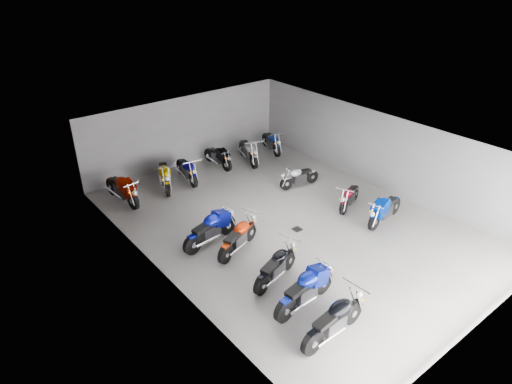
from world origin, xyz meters
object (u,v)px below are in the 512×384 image
at_px(motorcycle_back_b, 165,175).
at_px(motorcycle_right_d, 350,196).
at_px(motorcycle_left_a, 334,320).
at_px(motorcycle_right_c, 385,209).
at_px(motorcycle_left_d, 238,237).
at_px(motorcycle_back_a, 122,189).
at_px(motorcycle_back_d, 218,156).
at_px(motorcycle_back_f, 272,142).
at_px(motorcycle_left_b, 306,289).
at_px(motorcycle_left_c, 276,266).
at_px(motorcycle_right_f, 299,177).
at_px(motorcycle_back_e, 249,151).
at_px(motorcycle_left_e, 211,229).
at_px(drain_grate, 297,229).
at_px(motorcycle_back_c, 187,170).

bearing_deg(motorcycle_back_b, motorcycle_right_d, 151.39).
relative_size(motorcycle_left_a, motorcycle_right_c, 1.04).
relative_size(motorcycle_left_a, motorcycle_left_d, 1.10).
distance_m(motorcycle_left_d, motorcycle_right_d, 5.14).
xyz_separation_m(motorcycle_back_a, motorcycle_back_d, (4.89, 0.44, -0.08)).
bearing_deg(motorcycle_right_d, motorcycle_back_f, -33.71).
relative_size(motorcycle_left_b, motorcycle_left_c, 1.14).
distance_m(motorcycle_right_d, motorcycle_right_f, 2.54).
distance_m(motorcycle_left_a, motorcycle_back_f, 12.48).
xyz_separation_m(motorcycle_right_c, motorcycle_back_e, (-0.53, 7.42, 0.03)).
distance_m(motorcycle_left_b, motorcycle_left_d, 3.32).
height_order(motorcycle_left_b, motorcycle_back_f, motorcycle_left_b).
distance_m(motorcycle_left_e, motorcycle_back_e, 6.93).
relative_size(drain_grate, motorcycle_right_c, 0.14).
relative_size(drain_grate, motorcycle_left_e, 0.14).
bearing_deg(motorcycle_right_f, motorcycle_right_c, -165.58).
xyz_separation_m(motorcycle_back_b, motorcycle_back_e, (4.38, -0.09, -0.01)).
distance_m(motorcycle_back_d, motorcycle_back_e, 1.49).
xyz_separation_m(motorcycle_left_b, motorcycle_right_d, (5.28, 2.97, -0.11)).
distance_m(motorcycle_left_a, motorcycle_back_b, 10.27).
height_order(motorcycle_right_d, motorcycle_back_b, motorcycle_back_b).
bearing_deg(motorcycle_left_a, motorcycle_back_f, 143.97).
height_order(motorcycle_left_b, motorcycle_left_c, motorcycle_left_b).
bearing_deg(motorcycle_back_d, motorcycle_back_a, 4.80).
distance_m(motorcycle_left_a, motorcycle_right_f, 8.58).
relative_size(motorcycle_right_c, motorcycle_back_c, 1.02).
bearing_deg(motorcycle_right_d, motorcycle_left_a, 105.80).
bearing_deg(motorcycle_left_a, motorcycle_back_c, 167.02).
distance_m(motorcycle_left_c, motorcycle_back_e, 8.88).
height_order(motorcycle_right_f, motorcycle_back_f, motorcycle_back_f).
height_order(motorcycle_left_a, motorcycle_back_d, motorcycle_left_a).
height_order(motorcycle_left_c, motorcycle_back_d, motorcycle_left_c).
distance_m(motorcycle_back_b, motorcycle_back_e, 4.39).
bearing_deg(drain_grate, motorcycle_right_d, -1.35).
distance_m(motorcycle_left_b, motorcycle_back_c, 9.07).
height_order(motorcycle_back_c, motorcycle_back_e, motorcycle_back_e).
height_order(motorcycle_left_d, motorcycle_back_f, motorcycle_left_d).
relative_size(motorcycle_left_c, motorcycle_right_c, 0.94).
bearing_deg(motorcycle_left_d, motorcycle_back_a, 175.47).
bearing_deg(motorcycle_back_b, motorcycle_back_d, -149.83).
relative_size(motorcycle_left_a, motorcycle_left_c, 1.10).
height_order(motorcycle_left_a, motorcycle_right_c, motorcycle_left_a).
relative_size(motorcycle_left_b, motorcycle_right_c, 1.07).
xyz_separation_m(motorcycle_left_a, motorcycle_back_f, (6.83, 10.44, -0.03)).
height_order(motorcycle_right_c, motorcycle_back_b, motorcycle_back_b).
bearing_deg(motorcycle_right_f, motorcycle_back_b, 60.57).
relative_size(drain_grate, motorcycle_back_f, 0.15).
bearing_deg(motorcycle_left_d, motorcycle_right_c, 49.88).
relative_size(motorcycle_left_b, motorcycle_back_c, 1.09).
xyz_separation_m(motorcycle_left_d, motorcycle_back_b, (0.35, 5.61, 0.05)).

